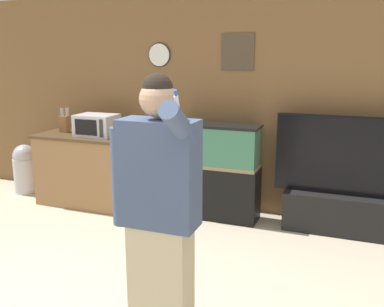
% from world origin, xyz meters
% --- Properties ---
extents(wall_back_paneled, '(10.00, 0.08, 2.60)m').
position_xyz_m(wall_back_paneled, '(-0.00, 3.11, 1.30)').
color(wall_back_paneled, brown).
rests_on(wall_back_paneled, ground_plane).
extents(counter_island, '(1.49, 0.66, 0.90)m').
position_xyz_m(counter_island, '(-1.69, 2.65, 0.45)').
color(counter_island, olive).
rests_on(counter_island, ground_plane).
extents(microwave, '(0.48, 0.36, 0.27)m').
position_xyz_m(microwave, '(-1.62, 2.61, 1.03)').
color(microwave, silver).
rests_on(microwave, counter_island).
extents(knife_block, '(0.11, 0.09, 0.31)m').
position_xyz_m(knife_block, '(-2.16, 2.70, 1.01)').
color(knife_block, brown).
rests_on(knife_block, counter_island).
extents(aquarium_on_stand, '(0.99, 0.36, 1.11)m').
position_xyz_m(aquarium_on_stand, '(-0.12, 2.75, 0.56)').
color(aquarium_on_stand, black).
rests_on(aquarium_on_stand, ground_plane).
extents(tv_on_stand, '(1.59, 0.40, 1.26)m').
position_xyz_m(tv_on_stand, '(1.33, 2.82, 0.37)').
color(tv_on_stand, black).
rests_on(tv_on_stand, ground_plane).
extents(person_standing, '(0.56, 0.42, 1.78)m').
position_xyz_m(person_standing, '(0.24, 0.40, 0.93)').
color(person_standing, '#BCAD89').
rests_on(person_standing, ground_plane).
extents(trash_bin, '(0.32, 0.32, 0.67)m').
position_xyz_m(trash_bin, '(-2.88, 2.72, 0.34)').
color(trash_bin, '#B7B7BC').
rests_on(trash_bin, ground_plane).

